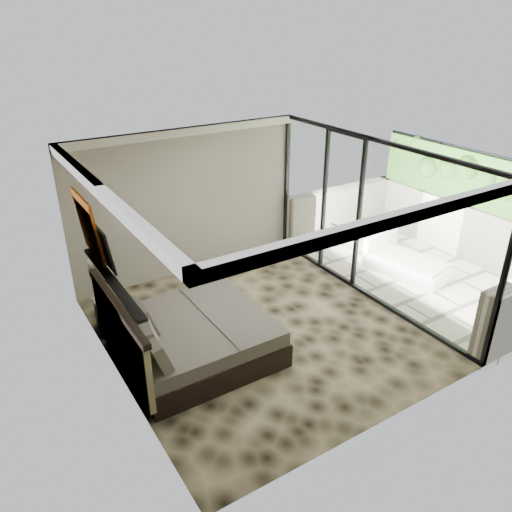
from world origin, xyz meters
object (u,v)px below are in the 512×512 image
lounger (404,264)px  nightstand (113,314)px  table_lamp (102,274)px  ottoman (381,237)px  bed (188,337)px

lounger → nightstand: bearing=156.3°
table_lamp → ottoman: size_ratio=1.39×
bed → table_lamp: table_lamp is taller
bed → lounger: size_ratio=1.30×
lounger → bed: bearing=170.7°
nightstand → table_lamp: size_ratio=0.71×
table_lamp → nightstand: bearing=-45.0°
bed → ottoman: bed is taller
ottoman → lounger: 1.19m
bed → nightstand: (-0.69, 1.34, -0.10)m
table_lamp → ottoman: bearing=-1.1°
table_lamp → ottoman: table_lamp is taller
bed → lounger: (4.70, 0.18, -0.16)m
bed → ottoman: 5.31m
ottoman → lounger: (-0.45, -1.10, -0.07)m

